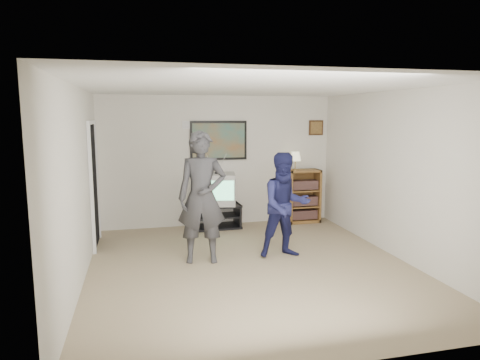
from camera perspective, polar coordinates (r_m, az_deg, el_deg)
name	(u,v)px	position (r m, az deg, el deg)	size (l,w,h in m)	color
room_shell	(246,177)	(6.20, 0.77, 0.46)	(4.51, 5.00, 2.51)	#7A684E
media_stand	(216,216)	(8.18, -3.23, -4.82)	(0.94, 0.55, 0.46)	black
crt_television	(216,189)	(8.08, -3.19, -1.21)	(0.69, 0.59, 0.59)	#ADADA8
bookshelf	(303,196)	(8.65, 8.40, -2.12)	(0.65, 0.37, 1.06)	brown
table_lamp	(295,161)	(8.49, 7.38, 2.54)	(0.23, 0.23, 0.36)	#F3EBB8
person_tall	(202,197)	(6.20, -5.09, -2.32)	(0.70, 0.46, 1.91)	#333235
person_short	(285,205)	(6.46, 6.06, -3.37)	(0.77, 0.60, 1.59)	#1A1C48
controller_left	(201,180)	(6.32, -5.23, -0.06)	(0.03, 0.11, 0.03)	white
controller_right	(284,187)	(6.63, 5.85, -0.91)	(0.04, 0.12, 0.04)	white
poster	(219,141)	(8.23, -2.86, 5.28)	(1.10, 0.03, 0.75)	black
air_vent	(190,125)	(8.14, -6.73, 7.31)	(0.28, 0.02, 0.14)	white
small_picture	(316,128)	(8.82, 10.10, 6.88)	(0.30, 0.03, 0.30)	black
doorway	(93,186)	(7.33, -18.96, -0.72)	(0.03, 0.85, 2.00)	black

